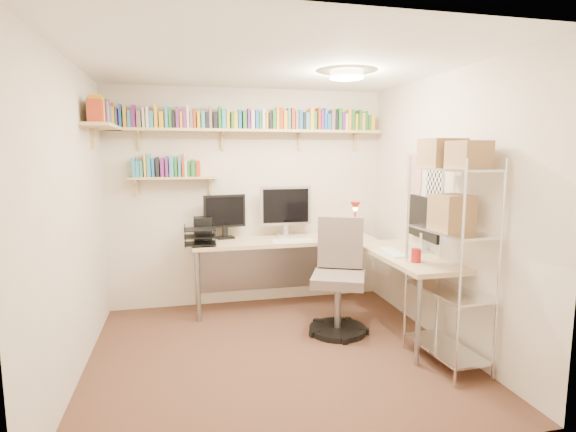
% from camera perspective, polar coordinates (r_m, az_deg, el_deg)
% --- Properties ---
extents(ground, '(3.20, 3.20, 0.00)m').
position_cam_1_polar(ground, '(4.18, -1.61, -17.09)').
color(ground, '#462C1E').
rests_on(ground, ground).
extents(room_shell, '(3.24, 3.04, 2.52)m').
position_cam_1_polar(room_shell, '(3.79, -1.64, 4.63)').
color(room_shell, beige).
rests_on(room_shell, ground).
extents(wall_shelves, '(3.12, 1.09, 0.80)m').
position_cam_1_polar(wall_shelves, '(5.02, -9.30, 10.81)').
color(wall_shelves, tan).
rests_on(wall_shelves, ground).
extents(corner_desk, '(2.47, 2.09, 1.39)m').
position_cam_1_polar(corner_desk, '(4.92, 1.84, -3.47)').
color(corner_desk, '#D0B387').
rests_on(corner_desk, ground).
extents(office_chair, '(0.66, 0.66, 1.13)m').
position_cam_1_polar(office_chair, '(4.55, 6.45, -8.61)').
color(office_chair, black).
rests_on(office_chair, ground).
extents(wire_rack, '(0.41, 0.77, 1.89)m').
position_cam_1_polar(wire_rack, '(3.87, 20.03, 1.81)').
color(wire_rack, silver).
rests_on(wire_rack, ground).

